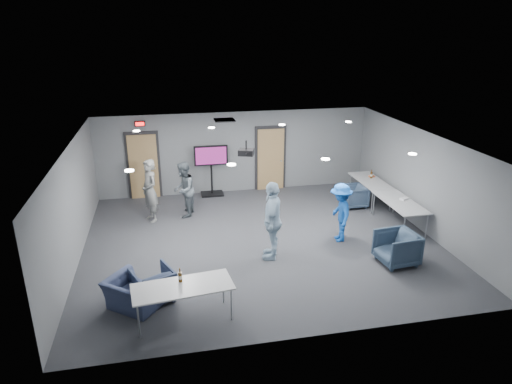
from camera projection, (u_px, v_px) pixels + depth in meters
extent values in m
plane|color=#33353A|center=(261.00, 241.00, 11.96)|extent=(9.00, 9.00, 0.00)
plane|color=white|center=(261.00, 141.00, 11.03)|extent=(9.00, 9.00, 0.00)
cube|color=slate|center=(235.00, 152.00, 15.18)|extent=(9.00, 0.02, 2.70)
cube|color=slate|center=(310.00, 272.00, 7.82)|extent=(9.00, 0.02, 2.70)
cube|color=slate|center=(73.00, 206.00, 10.64)|extent=(0.02, 8.00, 2.70)
cube|color=slate|center=(423.00, 181.00, 12.35)|extent=(0.02, 8.00, 2.70)
cube|color=black|center=(144.00, 166.00, 14.67)|extent=(1.06, 0.06, 2.24)
cube|color=tan|center=(144.00, 167.00, 14.65)|extent=(0.90, 0.05, 2.10)
cylinder|color=#979B9F|center=(155.00, 168.00, 14.68)|extent=(0.04, 0.10, 0.04)
cube|color=black|center=(270.00, 158.00, 15.47)|extent=(1.06, 0.06, 2.24)
cube|color=tan|center=(271.00, 160.00, 15.44)|extent=(0.90, 0.05, 2.10)
cylinder|color=#979B9F|center=(281.00, 161.00, 15.48)|extent=(0.04, 0.10, 0.04)
cube|color=black|center=(140.00, 124.00, 14.17)|extent=(0.32, 0.06, 0.16)
cube|color=#FF0C0C|center=(140.00, 124.00, 14.14)|extent=(0.26, 0.02, 0.11)
cube|color=black|center=(224.00, 120.00, 13.52)|extent=(0.60, 0.60, 0.03)
cylinder|color=white|center=(129.00, 171.00, 8.81)|extent=(0.18, 0.18, 0.02)
cylinder|color=white|center=(137.00, 131.00, 12.12)|extent=(0.18, 0.18, 0.02)
cylinder|color=white|center=(231.00, 165.00, 9.19)|extent=(0.18, 0.18, 0.02)
cylinder|color=white|center=(211.00, 128.00, 12.50)|extent=(0.18, 0.18, 0.02)
cylinder|color=white|center=(326.00, 159.00, 9.57)|extent=(0.18, 0.18, 0.02)
cylinder|color=white|center=(282.00, 125.00, 12.89)|extent=(0.18, 0.18, 0.02)
cylinder|color=white|center=(412.00, 154.00, 9.96)|extent=(0.18, 0.18, 0.02)
cylinder|color=white|center=(348.00, 122.00, 13.27)|extent=(0.18, 0.18, 0.02)
imported|color=gray|center=(150.00, 191.00, 12.93)|extent=(0.67, 0.79, 1.82)
imported|color=#566067|center=(184.00, 190.00, 13.28)|extent=(0.81, 0.94, 1.65)
imported|color=#ADC8DE|center=(272.00, 220.00, 10.83)|extent=(0.81, 1.23, 1.94)
imported|color=blue|center=(340.00, 213.00, 11.77)|extent=(0.70, 1.07, 1.56)
imported|color=#35465D|center=(354.00, 196.00, 14.15)|extent=(0.75, 0.73, 0.68)
imported|color=#34465B|center=(397.00, 248.00, 10.74)|extent=(0.95, 0.92, 0.79)
imported|color=#35405C|center=(153.00, 285.00, 9.30)|extent=(1.00, 1.01, 0.71)
imported|color=#3A4465|center=(134.00, 293.00, 9.06)|extent=(1.32, 1.30, 0.65)
cube|color=#BABCBF|center=(370.00, 181.00, 14.39)|extent=(0.76, 1.83, 0.03)
cylinder|color=#979B9F|center=(350.00, 184.00, 15.22)|extent=(0.04, 0.04, 0.70)
cylinder|color=#979B9F|center=(372.00, 202.00, 13.69)|extent=(0.04, 0.04, 0.70)
cylinder|color=#979B9F|center=(367.00, 183.00, 15.34)|extent=(0.04, 0.04, 0.70)
cylinder|color=#979B9F|center=(391.00, 200.00, 13.80)|extent=(0.04, 0.04, 0.70)
cube|color=#BABCBF|center=(400.00, 202.00, 12.64)|extent=(0.81, 1.95, 0.03)
cylinder|color=#979B9F|center=(374.00, 204.00, 13.52)|extent=(0.04, 0.04, 0.70)
cylinder|color=#979B9F|center=(404.00, 228.00, 11.88)|extent=(0.04, 0.04, 0.70)
cylinder|color=#979B9F|center=(394.00, 202.00, 13.65)|extent=(0.04, 0.04, 0.70)
cylinder|color=#979B9F|center=(427.00, 226.00, 12.00)|extent=(0.04, 0.04, 0.70)
cube|color=#BABCBF|center=(182.00, 287.00, 8.55)|extent=(1.96, 0.99, 0.03)
cylinder|color=#979B9F|center=(223.00, 287.00, 9.21)|extent=(0.04, 0.04, 0.70)
cylinder|color=#979B9F|center=(136.00, 303.00, 8.70)|extent=(0.04, 0.04, 0.70)
cylinder|color=#979B9F|center=(231.00, 304.00, 8.65)|extent=(0.04, 0.04, 0.70)
cylinder|color=#979B9F|center=(139.00, 322.00, 8.15)|extent=(0.04, 0.04, 0.70)
cylinder|color=#502F0D|center=(180.00, 277.00, 8.66)|extent=(0.07, 0.07, 0.20)
cylinder|color=#502F0D|center=(180.00, 270.00, 8.61)|extent=(0.03, 0.03, 0.09)
cylinder|color=beige|center=(180.00, 277.00, 8.66)|extent=(0.08, 0.08, 0.07)
cylinder|color=#502F0D|center=(371.00, 175.00, 14.55)|extent=(0.07, 0.07, 0.20)
cylinder|color=#502F0D|center=(372.00, 171.00, 14.50)|extent=(0.03, 0.03, 0.09)
cylinder|color=beige|center=(371.00, 175.00, 14.55)|extent=(0.07, 0.07, 0.07)
cube|color=#D66635|center=(372.00, 176.00, 14.69)|extent=(0.18, 0.12, 0.04)
cube|color=silver|center=(404.00, 199.00, 12.78)|extent=(0.25, 0.22, 0.05)
cube|color=black|center=(212.00, 194.00, 15.24)|extent=(0.73, 0.52, 0.06)
cylinder|color=black|center=(212.00, 175.00, 15.02)|extent=(0.06, 0.06, 1.25)
cube|color=black|center=(211.00, 155.00, 14.78)|extent=(1.10, 0.07, 0.65)
cube|color=#651652|center=(211.00, 156.00, 14.74)|extent=(0.99, 0.01, 0.56)
cylinder|color=black|center=(246.00, 145.00, 11.13)|extent=(0.04, 0.04, 0.22)
cube|color=black|center=(246.00, 152.00, 11.19)|extent=(0.45, 0.42, 0.15)
cylinder|color=black|center=(247.00, 154.00, 11.04)|extent=(0.08, 0.06, 0.08)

